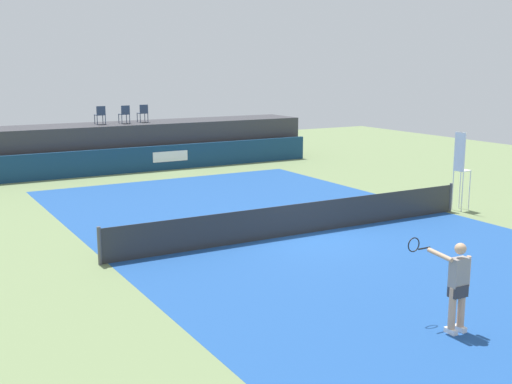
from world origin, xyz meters
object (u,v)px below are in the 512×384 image
object	(u,v)px
spectator_chair_far_left	(100,114)
spectator_chair_center	(143,112)
tennis_ball	(347,216)
umpire_chair	(461,166)
spectator_chair_left	(125,113)
tennis_player	(457,284)
net_post_far	(450,197)
net_post_near	(99,246)

from	to	relation	value
spectator_chair_far_left	spectator_chair_center	distance (m)	2.19
tennis_ball	spectator_chair_far_left	bearing A→B (deg)	106.40
spectator_chair_far_left	umpire_chair	size ratio (longest dim) A/B	0.32
spectator_chair_left	tennis_player	bearing A→B (deg)	-92.80
spectator_chair_center	tennis_player	xyz separation A→B (m)	(-2.12, -22.81, -1.73)
tennis_player	tennis_ball	distance (m)	9.61
spectator_chair_left	spectator_chair_center	size ratio (longest dim) A/B	1.00
spectator_chair_center	tennis_player	bearing A→B (deg)	-95.32
spectator_chair_center	net_post_far	world-z (taller)	spectator_chair_center
spectator_chair_far_left	net_post_near	bearing A→B (deg)	-106.85
tennis_ball	spectator_chair_center	bearing A→B (deg)	97.85
spectator_chair_left	net_post_far	world-z (taller)	spectator_chair_left
spectator_chair_left	tennis_ball	world-z (taller)	spectator_chair_left
umpire_chair	spectator_chair_far_left	bearing A→B (deg)	118.35
net_post_near	tennis_ball	bearing A→B (deg)	7.16
spectator_chair_left	tennis_player	xyz separation A→B (m)	(-1.11, -22.62, -1.73)
net_post_near	net_post_far	world-z (taller)	same
spectator_chair_center	tennis_player	size ratio (longest dim) A/B	0.50
spectator_chair_center	tennis_ball	bearing A→B (deg)	-82.15
spectator_chair_center	umpire_chair	bearing A→B (deg)	-68.53
spectator_chair_left	tennis_ball	distance (m)	14.52
spectator_chair_left	tennis_player	distance (m)	22.71
tennis_ball	net_post_near	bearing A→B (deg)	-172.84
spectator_chair_far_left	spectator_chair_left	xyz separation A→B (m)	(1.18, -0.12, 0.00)
umpire_chair	net_post_far	size ratio (longest dim) A/B	2.76
spectator_chair_left	net_post_near	world-z (taller)	spectator_chair_left
spectator_chair_far_left	tennis_player	distance (m)	22.80
spectator_chair_left	tennis_ball	size ratio (longest dim) A/B	13.06
net_post_far	tennis_ball	bearing A→B (deg)	163.29
net_post_far	tennis_player	distance (m)	10.82
spectator_chair_left	spectator_chair_center	distance (m)	1.03
net_post_near	spectator_chair_left	bearing A→B (deg)	69.03
umpire_chair	tennis_player	bearing A→B (deg)	-137.13
tennis_player	spectator_chair_left	bearing A→B (deg)	87.20
spectator_chair_far_left	spectator_chair_center	xyz separation A→B (m)	(2.19, 0.08, 0.00)
spectator_chair_far_left	net_post_far	xyz separation A→B (m)	(7.80, -15.18, -2.19)
spectator_chair_center	spectator_chair_left	bearing A→B (deg)	-169.19
tennis_ball	spectator_chair_left	bearing A→B (deg)	102.00
spectator_chair_left	spectator_chair_far_left	bearing A→B (deg)	174.40
spectator_chair_left	net_post_far	bearing A→B (deg)	-66.25
net_post_far	tennis_ball	size ratio (longest dim) A/B	14.71
spectator_chair_center	tennis_player	world-z (taller)	spectator_chair_center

